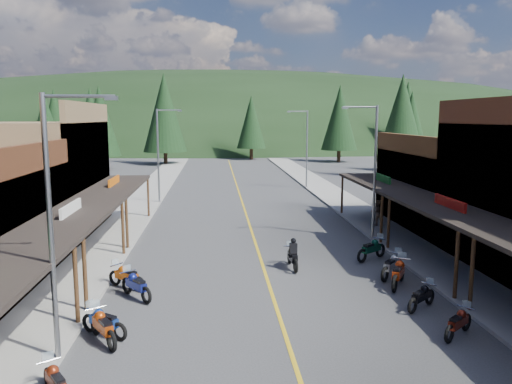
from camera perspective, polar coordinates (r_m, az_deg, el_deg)
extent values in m
plane|color=#38383A|center=(21.98, 1.60, -10.90)|extent=(220.00, 220.00, 0.00)
cube|color=gold|center=(41.32, -1.44, -1.64)|extent=(0.15, 90.00, 0.01)
cube|color=gray|center=(41.73, -13.45, -1.68)|extent=(3.40, 94.00, 0.15)
cube|color=gray|center=(42.68, 10.31, -1.36)|extent=(3.40, 94.00, 0.15)
cylinder|color=#472D19|center=(18.81, -19.86, -9.99)|extent=(0.16, 0.16, 3.00)
cube|color=#3F2111|center=(24.01, -23.72, -2.29)|extent=(0.30, 9.00, 6.20)
cube|color=black|center=(23.60, -20.37, -2.53)|extent=(3.20, 9.00, 0.18)
cylinder|color=#472D19|center=(19.91, -18.96, -8.92)|extent=(0.16, 0.16, 3.00)
cylinder|color=#472D19|center=(27.28, -14.97, -4.05)|extent=(0.16, 0.16, 3.00)
cube|color=silver|center=(23.56, -20.40, -2.05)|extent=(0.12, 3.00, 0.70)
cube|color=brown|center=(34.19, -24.69, 1.36)|extent=(8.00, 10.20, 7.00)
cube|color=brown|center=(33.01, -18.45, 2.52)|extent=(0.30, 10.20, 8.20)
cube|color=black|center=(32.82, -15.90, 0.67)|extent=(3.20, 10.20, 0.18)
cylinder|color=#472D19|center=(28.43, -14.55, -3.53)|extent=(0.16, 0.16, 3.00)
cylinder|color=#472D19|center=(37.18, -12.21, -0.64)|extent=(0.16, 0.16, 3.00)
cube|color=#CC590C|center=(32.79, -15.92, 1.01)|extent=(0.12, 3.00, 0.70)
cylinder|color=#472D19|center=(20.49, 23.44, -8.67)|extent=(0.16, 0.16, 3.00)
cube|color=#562B19|center=(25.74, 24.27, 0.61)|extent=(0.30, 9.00, 8.20)
cube|color=black|center=(25.24, 21.24, -1.88)|extent=(3.20, 9.00, 0.18)
cylinder|color=#472D19|center=(21.51, 21.93, -7.78)|extent=(0.16, 0.16, 3.00)
cylinder|color=#472D19|center=(28.47, 14.93, -3.53)|extent=(0.16, 0.16, 3.00)
cube|color=#B2140F|center=(25.20, 21.26, -1.44)|extent=(0.12, 3.00, 0.70)
cube|color=#4C2D16|center=(36.14, 22.16, 0.26)|extent=(8.00, 10.20, 5.00)
cube|color=#4C2D16|center=(34.50, 16.50, 1.18)|extent=(0.30, 10.20, 6.20)
cube|color=black|center=(34.02, 14.21, 1.00)|extent=(3.20, 10.20, 0.18)
cylinder|color=#472D19|center=(29.58, 14.16, -3.05)|extent=(0.16, 0.16, 3.00)
cylinder|color=#472D19|center=(38.06, 9.81, -0.36)|extent=(0.16, 0.16, 3.00)
cube|color=#14591E|center=(33.99, 14.22, 1.33)|extent=(0.12, 3.00, 0.70)
cylinder|color=gray|center=(15.72, -22.42, -4.29)|extent=(0.16, 0.16, 8.00)
cylinder|color=gray|center=(15.10, -19.60, 10.28)|extent=(2.00, 0.10, 0.10)
cube|color=gray|center=(14.89, -16.19, 10.27)|extent=(0.35, 0.18, 0.12)
cylinder|color=gray|center=(43.00, -11.12, 3.97)|extent=(0.16, 0.16, 8.00)
cylinder|color=gray|center=(42.77, -9.93, 9.21)|extent=(2.00, 0.10, 0.10)
cube|color=gray|center=(42.70, -8.71, 9.17)|extent=(0.35, 0.18, 0.12)
cylinder|color=gray|center=(30.29, 13.42, 2.03)|extent=(0.16, 0.16, 8.00)
cylinder|color=gray|center=(29.81, 11.83, 9.49)|extent=(2.00, 0.10, 0.10)
cube|color=gray|center=(29.57, 10.13, 9.45)|extent=(0.35, 0.18, 0.12)
cylinder|color=gray|center=(51.57, 5.83, 4.82)|extent=(0.16, 0.16, 8.00)
cylinder|color=gray|center=(51.29, 4.79, 9.18)|extent=(2.00, 0.10, 0.10)
cube|color=gray|center=(51.15, 3.78, 9.13)|extent=(0.35, 0.18, 0.12)
ellipsoid|color=black|center=(155.79, -3.87, 5.84)|extent=(310.00, 140.00, 60.00)
cylinder|color=black|center=(93.37, -18.18, 4.25)|extent=(0.60, 0.60, 2.00)
cone|color=black|center=(93.16, -18.36, 8.08)|extent=(5.88, 5.88, 10.50)
cylinder|color=black|center=(79.23, -10.29, 3.84)|extent=(0.60, 0.60, 2.00)
cone|color=black|center=(78.98, -10.42, 8.91)|extent=(6.72, 6.72, 12.00)
cylinder|color=black|center=(87.06, -0.54, 4.39)|extent=(0.60, 0.60, 2.00)
cone|color=black|center=(86.83, -0.55, 8.01)|extent=(5.04, 5.04, 9.00)
cylinder|color=black|center=(83.35, 9.43, 4.09)|extent=(0.60, 0.60, 2.00)
cone|color=black|center=(83.12, 9.54, 8.39)|extent=(5.88, 5.88, 10.50)
cylinder|color=black|center=(99.66, 16.72, 4.56)|extent=(0.60, 0.60, 2.00)
cone|color=black|center=(99.46, 16.90, 8.58)|extent=(6.72, 6.72, 12.00)
cylinder|color=black|center=(97.62, 25.03, 4.04)|extent=(0.60, 0.60, 2.00)
cone|color=black|center=(97.42, 25.24, 7.27)|extent=(5.04, 5.04, 9.00)
cylinder|color=black|center=(101.26, -21.81, 4.37)|extent=(0.60, 0.60, 2.00)
cone|color=black|center=(101.06, -22.01, 7.90)|extent=(5.88, 5.88, 10.50)
cylinder|color=black|center=(64.03, -22.61, 2.23)|extent=(0.60, 0.60, 2.00)
cone|color=black|center=(63.73, -22.87, 6.70)|extent=(4.48, 4.48, 8.00)
cylinder|color=black|center=(70.96, 17.10, 3.07)|extent=(0.60, 0.60, 2.00)
cone|color=black|center=(70.68, 17.29, 7.43)|extent=(4.93, 4.93, 8.80)
cylinder|color=black|center=(72.60, -17.20, 3.18)|extent=(0.60, 0.60, 2.00)
cone|color=black|center=(72.32, -17.40, 7.76)|extent=(5.38, 5.38, 9.60)
cylinder|color=black|center=(63.02, 16.07, 2.47)|extent=(0.60, 0.60, 2.00)
cone|color=black|center=(62.70, 16.30, 8.11)|extent=(5.82, 5.82, 10.40)
imported|color=brown|center=(34.25, 13.70, -2.28)|extent=(0.86, 0.50, 1.74)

